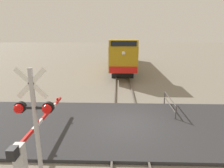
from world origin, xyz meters
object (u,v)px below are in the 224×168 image
Objects in this scene: crossing_signal at (35,117)px; guard_railing at (170,103)px; locomotive at (122,53)px; crossing_gate at (28,142)px.

crossing_signal reaches higher than guard_railing.
guard_railing is at bearing -79.55° from locomotive.
locomotive is at bearing 78.76° from crossing_gate.
locomotive is 21.75m from crossing_signal.
locomotive is 3.06× the size of crossing_gate.
crossing_signal is (-2.99, -21.54, 0.33)m from locomotive.
locomotive is at bearing 82.10° from crossing_signal.
locomotive reaches higher than crossing_gate.
crossing_signal is 0.70× the size of crossing_gate.
crossing_signal is at bearing -52.96° from crossing_gate.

